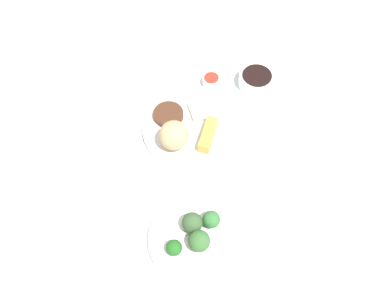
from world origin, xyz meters
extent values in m
cube|color=silver|center=(0.00, 0.00, 0.01)|extent=(2.20, 2.20, 0.02)
cylinder|color=white|center=(-0.04, 0.02, 0.03)|extent=(0.26, 0.26, 0.02)
sphere|color=tan|center=(-0.06, -0.05, 0.08)|extent=(0.08, 0.08, 0.08)
cube|color=gold|center=(0.03, -0.01, 0.05)|extent=(0.04, 0.10, 0.03)
cube|color=beige|center=(-0.01, 0.08, 0.04)|extent=(0.09, 0.09, 0.01)
cylinder|color=#4E2C1D|center=(-0.10, 0.04, 0.05)|extent=(0.09, 0.09, 0.02)
cylinder|color=white|center=(0.05, -0.30, 0.03)|extent=(0.22, 0.22, 0.01)
sphere|color=#236221|center=(0.01, -0.34, 0.05)|extent=(0.04, 0.04, 0.04)
sphere|color=#386832|center=(0.07, -0.31, 0.06)|extent=(0.05, 0.05, 0.05)
sphere|color=#385830|center=(0.04, -0.27, 0.06)|extent=(0.05, 0.05, 0.05)
sphere|color=#367135|center=(0.08, -0.25, 0.06)|extent=(0.04, 0.04, 0.04)
cylinder|color=white|center=(0.13, 0.23, 0.04)|extent=(0.11, 0.11, 0.04)
cylinder|color=black|center=(0.13, 0.23, 0.06)|extent=(0.09, 0.09, 0.00)
cylinder|color=white|center=(-0.01, 0.20, 0.03)|extent=(0.05, 0.05, 0.03)
cylinder|color=red|center=(-0.01, 0.20, 0.05)|extent=(0.04, 0.04, 0.00)
camera|label=1|loc=(0.13, -0.64, 0.99)|focal=39.05mm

